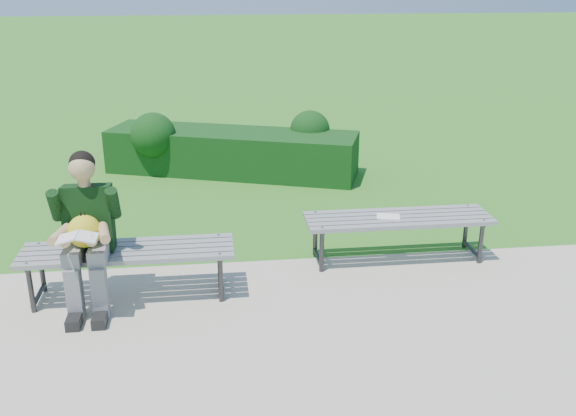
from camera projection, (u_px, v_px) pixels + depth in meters
name	position (u px, v px, depth m)	size (l,w,h in m)	color
ground	(255.00, 263.00, 6.31)	(80.00, 80.00, 0.00)	#136C12
walkway	(273.00, 363.00, 4.67)	(30.00, 3.50, 0.02)	#BBAE9A
hedge	(230.00, 149.00, 9.05)	(3.60, 1.99, 0.88)	#124012
bench_left	(128.00, 255.00, 5.49)	(1.80, 0.50, 0.46)	gray
bench_right	(398.00, 222.00, 6.22)	(1.80, 0.50, 0.46)	gray
seated_boy	(86.00, 228.00, 5.26)	(0.56, 0.76, 1.31)	gray
paper_sheet	(388.00, 216.00, 6.19)	(0.25, 0.21, 0.01)	white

